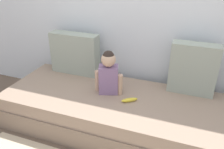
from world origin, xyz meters
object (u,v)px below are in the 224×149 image
Objects in this scene: couch at (117,112)px; throw_pillow_left at (75,54)px; throw_pillow_right at (193,69)px; toddler at (109,73)px; banana at (129,100)px.

throw_pillow_left is at bearing 151.26° from couch.
couch is 0.90m from throw_pillow_left.
throw_pillow_right is at bearing 28.74° from couch.
toddler is (-0.81, -0.31, -0.04)m from throw_pillow_right.
throw_pillow_right is (0.69, 0.38, 0.46)m from couch.
toddler reaches higher than couch.
couch is 0.91m from throw_pillow_right.
throw_pillow_right is (1.37, 0.00, 0.02)m from throw_pillow_left.
couch is 4.61× the size of throw_pillow_right.
throw_pillow_right is at bearing 37.32° from banana.
throw_pillow_left is (-0.69, 0.38, 0.44)m from couch.
couch is 14.67× the size of banana.
throw_pillow_right is at bearing 20.91° from toddler.
banana is (0.14, -0.04, 0.21)m from couch.
couch is at bearing -28.74° from throw_pillow_left.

